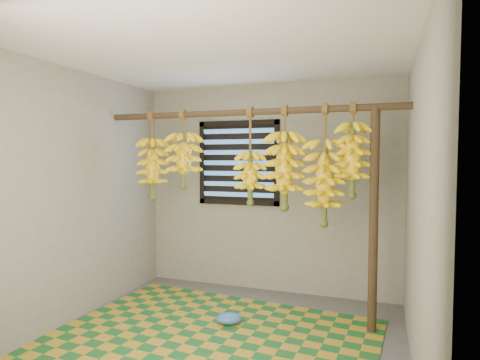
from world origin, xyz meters
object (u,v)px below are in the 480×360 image
at_px(banana_bunch_b, 183,160).
at_px(woven_mat, 206,342).
at_px(banana_bunch_c, 250,178).
at_px(banana_bunch_f, 352,160).
at_px(plastic_bag, 229,318).
at_px(banana_bunch_a, 153,168).
at_px(banana_bunch_e, 324,183).
at_px(support_post, 374,221).
at_px(banana_bunch_d, 285,171).

bearing_deg(banana_bunch_b, woven_mat, -50.85).
xyz_separation_m(banana_bunch_c, banana_bunch_f, (0.96, 0.00, 0.18)).
relative_size(plastic_bag, banana_bunch_a, 0.26).
relative_size(banana_bunch_a, banana_bunch_e, 0.83).
height_order(support_post, banana_bunch_c, banana_bunch_c).
bearing_deg(banana_bunch_e, support_post, 0.00).
distance_m(banana_bunch_b, banana_bunch_e, 1.45).
bearing_deg(banana_bunch_d, plastic_bag, -147.67).
bearing_deg(support_post, plastic_bag, -167.15).
height_order(banana_bunch_d, banana_bunch_e, same).
relative_size(banana_bunch_c, banana_bunch_d, 0.97).
height_order(banana_bunch_d, banana_bunch_f, same).
relative_size(support_post, banana_bunch_d, 2.04).
bearing_deg(support_post, banana_bunch_b, 180.00).
xyz_separation_m(plastic_bag, banana_bunch_b, (-0.61, 0.29, 1.47)).
height_order(banana_bunch_c, banana_bunch_e, same).
bearing_deg(banana_bunch_c, woven_mat, -103.75).
bearing_deg(banana_bunch_c, banana_bunch_d, 0.00).
xyz_separation_m(banana_bunch_d, banana_bunch_e, (0.37, -0.00, -0.10)).
bearing_deg(banana_bunch_d, banana_bunch_b, 180.00).
distance_m(banana_bunch_c, banana_bunch_e, 0.71).
distance_m(banana_bunch_e, banana_bunch_f, 0.32).
bearing_deg(banana_bunch_b, banana_bunch_e, -0.00).
distance_m(plastic_bag, banana_bunch_a, 1.72).
xyz_separation_m(support_post, banana_bunch_d, (-0.81, 0.00, 0.44)).
distance_m(woven_mat, banana_bunch_e, 1.73).
relative_size(support_post, woven_mat, 0.73).
xyz_separation_m(banana_bunch_c, banana_bunch_e, (0.71, -0.00, -0.03)).
height_order(support_post, plastic_bag, support_post).
bearing_deg(support_post, banana_bunch_f, 180.00).
bearing_deg(banana_bunch_b, support_post, 0.00).
distance_m(woven_mat, banana_bunch_d, 1.67).
height_order(banana_bunch_a, banana_bunch_c, same).
distance_m(support_post, banana_bunch_c, 1.20).
xyz_separation_m(banana_bunch_e, banana_bunch_f, (0.24, 0.00, 0.21)).
distance_m(support_post, woven_mat, 1.79).
relative_size(banana_bunch_b, banana_bunch_e, 0.72).
height_order(banana_bunch_b, banana_bunch_f, same).
distance_m(banana_bunch_a, banana_bunch_c, 1.10).
bearing_deg(woven_mat, banana_bunch_a, 143.54).
bearing_deg(plastic_bag, banana_bunch_d, 32.33).
distance_m(banana_bunch_a, banana_bunch_e, 1.81).
height_order(woven_mat, plastic_bag, plastic_bag).
bearing_deg(banana_bunch_d, banana_bunch_e, -0.00).
xyz_separation_m(support_post, banana_bunch_b, (-1.87, 0.00, 0.53)).
height_order(woven_mat, banana_bunch_b, banana_bunch_b).
height_order(banana_bunch_c, banana_bunch_d, same).
xyz_separation_m(banana_bunch_a, banana_bunch_e, (1.81, -0.00, -0.11)).
height_order(banana_bunch_a, banana_bunch_f, same).
bearing_deg(banana_bunch_f, woven_mat, -148.65).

